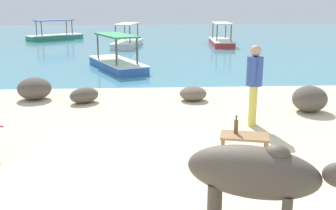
% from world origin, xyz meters
% --- Properties ---
extents(sand_beach, '(18.00, 14.00, 0.04)m').
position_xyz_m(sand_beach, '(0.00, 0.00, 0.02)').
color(sand_beach, beige).
rests_on(sand_beach, ground).
extents(water_surface, '(60.00, 36.00, 0.03)m').
position_xyz_m(water_surface, '(0.00, 22.00, 0.00)').
color(water_surface, teal).
rests_on(water_surface, ground).
extents(cow, '(1.79, 1.06, 1.01)m').
position_xyz_m(cow, '(1.03, -0.56, 0.71)').
color(cow, '#4C4238').
rests_on(cow, sand_beach).
extents(low_bench_table, '(0.84, 0.61, 0.38)m').
position_xyz_m(low_bench_table, '(1.43, 1.52, 0.36)').
color(low_bench_table, olive).
rests_on(low_bench_table, sand_beach).
extents(bottle, '(0.07, 0.07, 0.30)m').
position_xyz_m(bottle, '(1.31, 1.62, 0.54)').
color(bottle, brown).
rests_on(bottle, low_bench_table).
extents(person_standing, '(0.32, 0.48, 1.62)m').
position_xyz_m(person_standing, '(2.03, 3.25, 0.99)').
color(person_standing, '#DBC64C').
rests_on(person_standing, sand_beach).
extents(shore_rock_large, '(1.12, 1.13, 0.56)m').
position_xyz_m(shore_rock_large, '(-2.97, 5.76, 0.32)').
color(shore_rock_large, brown).
rests_on(shore_rock_large, sand_beach).
extents(shore_rock_medium, '(0.92, 0.89, 0.38)m').
position_xyz_m(shore_rock_medium, '(-1.65, 5.31, 0.23)').
color(shore_rock_medium, brown).
rests_on(shore_rock_medium, sand_beach).
extents(shore_rock_small, '(1.11, 1.12, 0.59)m').
position_xyz_m(shore_rock_small, '(3.60, 4.20, 0.33)').
color(shore_rock_small, brown).
rests_on(shore_rock_small, sand_beach).
extents(shore_rock_flat, '(0.88, 0.87, 0.35)m').
position_xyz_m(shore_rock_flat, '(1.08, 5.41, 0.22)').
color(shore_rock_flat, '#6B5B4C').
rests_on(shore_rock_flat, sand_beach).
extents(boat_red, '(1.38, 3.74, 1.29)m').
position_xyz_m(boat_red, '(4.31, 18.66, 0.29)').
color(boat_red, '#C63833').
rests_on(boat_red, water_surface).
extents(boat_blue, '(2.50, 3.83, 1.29)m').
position_xyz_m(boat_blue, '(-1.18, 10.54, 0.29)').
color(boat_blue, '#3866B7').
rests_on(boat_blue, water_surface).
extents(boat_white, '(1.79, 3.82, 1.29)m').
position_xyz_m(boat_white, '(-1.09, 18.17, 0.29)').
color(boat_white, white).
rests_on(boat_white, water_surface).
extents(boat_green, '(3.59, 3.20, 1.29)m').
position_xyz_m(boat_green, '(-6.07, 22.82, 0.29)').
color(boat_green, '#338E66').
rests_on(boat_green, water_surface).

